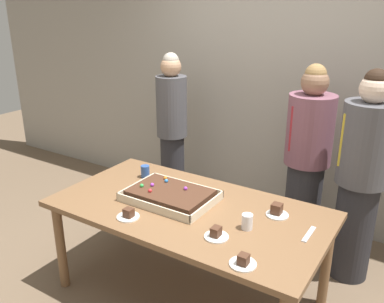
# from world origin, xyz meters

# --- Properties ---
(ground_plane) EXTENTS (12.00, 12.00, 0.00)m
(ground_plane) POSITION_xyz_m (0.00, 0.00, 0.00)
(ground_plane) COLOR brown
(interior_back_panel) EXTENTS (8.00, 0.12, 3.00)m
(interior_back_panel) POSITION_xyz_m (0.00, 1.60, 1.50)
(interior_back_panel) COLOR #9E998E
(interior_back_panel) RESTS_ON ground_plane
(party_table) EXTENTS (1.91, 1.01, 0.74)m
(party_table) POSITION_xyz_m (0.00, 0.00, 0.66)
(party_table) COLOR brown
(party_table) RESTS_ON ground_plane
(sheet_cake) EXTENTS (0.63, 0.44, 0.10)m
(sheet_cake) POSITION_xyz_m (-0.17, 0.02, 0.78)
(sheet_cake) COLOR beige
(sheet_cake) RESTS_ON party_table
(plated_slice_near_left) EXTENTS (0.15, 0.15, 0.08)m
(plated_slice_near_left) POSITION_xyz_m (0.56, 0.22, 0.77)
(plated_slice_near_left) COLOR white
(plated_slice_near_left) RESTS_ON party_table
(plated_slice_near_right) EXTENTS (0.15, 0.15, 0.07)m
(plated_slice_near_right) POSITION_xyz_m (0.61, -0.41, 0.76)
(plated_slice_near_right) COLOR white
(plated_slice_near_right) RESTS_ON party_table
(plated_slice_far_left) EXTENTS (0.15, 0.15, 0.07)m
(plated_slice_far_left) POSITION_xyz_m (0.35, -0.24, 0.76)
(plated_slice_far_left) COLOR white
(plated_slice_far_left) RESTS_ON party_table
(plated_slice_far_right) EXTENTS (0.15, 0.15, 0.07)m
(plated_slice_far_right) POSITION_xyz_m (-0.25, -0.34, 0.76)
(plated_slice_far_right) COLOR white
(plated_slice_far_right) RESTS_ON party_table
(drink_cup_nearest) EXTENTS (0.07, 0.07, 0.10)m
(drink_cup_nearest) POSITION_xyz_m (0.47, -0.05, 0.79)
(drink_cup_nearest) COLOR white
(drink_cup_nearest) RESTS_ON party_table
(drink_cup_middle) EXTENTS (0.07, 0.07, 0.10)m
(drink_cup_middle) POSITION_xyz_m (-0.57, 0.24, 0.79)
(drink_cup_middle) COLOR #2D5199
(drink_cup_middle) RESTS_ON party_table
(cake_server_utensil) EXTENTS (0.03, 0.20, 0.01)m
(cake_server_utensil) POSITION_xyz_m (0.82, 0.09, 0.74)
(cake_server_utensil) COLOR silver
(cake_server_utensil) RESTS_ON party_table
(person_serving_front) EXTENTS (0.38, 0.38, 1.64)m
(person_serving_front) POSITION_xyz_m (0.49, 1.07, 0.84)
(person_serving_front) COLOR #28282D
(person_serving_front) RESTS_ON ground_plane
(person_green_shirt_behind) EXTENTS (0.38, 0.38, 1.66)m
(person_green_shirt_behind) POSITION_xyz_m (0.95, 0.90, 0.85)
(person_green_shirt_behind) COLOR #28282D
(person_green_shirt_behind) RESTS_ON ground_plane
(person_striped_tie_right) EXTENTS (0.30, 0.30, 1.64)m
(person_striped_tie_right) POSITION_xyz_m (-0.87, 1.04, 0.86)
(person_striped_tie_right) COLOR #28282D
(person_striped_tie_right) RESTS_ON ground_plane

